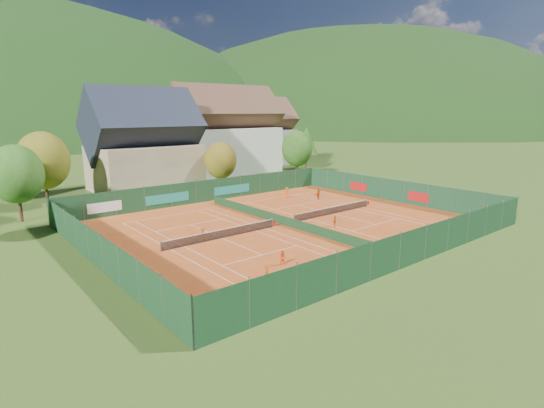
{
  "coord_description": "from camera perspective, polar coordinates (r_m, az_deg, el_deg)",
  "views": [
    {
      "loc": [
        -29.49,
        -34.08,
        12.27
      ],
      "look_at": [
        0.0,
        2.0,
        2.0
      ],
      "focal_mm": 28.0,
      "sensor_mm": 36.0,
      "label": 1
    }
  ],
  "objects": [
    {
      "name": "tree_east_front",
      "position": [
        79.25,
        3.4,
        7.43
      ],
      "size": [
        5.72,
        5.72,
        8.69
      ],
      "color": "#452B18",
      "rests_on": "ground"
    },
    {
      "name": "tennis_net_right",
      "position": [
        52.12,
        8.36,
        -0.75
      ],
      "size": [
        13.3,
        0.1,
        1.02
      ],
      "color": "#59595B",
      "rests_on": "ground"
    },
    {
      "name": "player_left_near",
      "position": [
        31.64,
        -0.77,
        -9.19
      ],
      "size": [
        0.53,
        0.46,
        1.23
      ],
      "primitive_type": "imported",
      "rotation": [
        0.0,
        0.0,
        0.46
      ],
      "color": "#E15614",
      "rests_on": "ground"
    },
    {
      "name": "tennis_net_left",
      "position": [
        42.05,
        -6.58,
        -3.9
      ],
      "size": [
        13.3,
        0.1,
        1.02
      ],
      "color": "#59595B",
      "rests_on": "ground"
    },
    {
      "name": "fence_south",
      "position": [
        36.22,
        18.42,
        -5.53
      ],
      "size": [
        40.0,
        0.04,
        3.0
      ],
      "color": "#13361B",
      "rests_on": "ground"
    },
    {
      "name": "player_right_far_b",
      "position": [
        60.06,
        6.22,
        1.31
      ],
      "size": [
        1.48,
        0.82,
        1.53
      ],
      "primitive_type": "imported",
      "rotation": [
        0.0,
        0.0,
        3.42
      ],
      "color": "#E25514",
      "rests_on": "ground"
    },
    {
      "name": "loose_ball_1",
      "position": [
        42.05,
        12.06,
        -4.77
      ],
      "size": [
        0.07,
        0.07,
        0.07
      ],
      "primitive_type": "sphere",
      "color": "#CCD833",
      "rests_on": "ground"
    },
    {
      "name": "court_markings_right",
      "position": [
        52.12,
        8.23,
        -1.3
      ],
      "size": [
        11.03,
        23.83,
        0.0
      ],
      "color": "white",
      "rests_on": "ground"
    },
    {
      "name": "clay_pad",
      "position": [
        46.7,
        1.55,
        -2.8
      ],
      "size": [
        40.0,
        32.0,
        0.01
      ],
      "primitive_type": "cube",
      "color": "#B94A1B",
      "rests_on": "ground"
    },
    {
      "name": "loose_ball_0",
      "position": [
        35.52,
        -4.09,
        -7.76
      ],
      "size": [
        0.07,
        0.07,
        0.07
      ],
      "primitive_type": "sphere",
      "color": "#CCD833",
      "rests_on": "ground"
    },
    {
      "name": "court_divider",
      "position": [
        46.57,
        1.56,
        -2.21
      ],
      "size": [
        0.03,
        28.8,
        1.0
      ],
      "color": "#133419",
      "rests_on": "ground"
    },
    {
      "name": "tree_east_back",
      "position": [
        92.72,
        -2.45,
        9.0
      ],
      "size": [
        7.15,
        7.15,
        10.86
      ],
      "color": "#4C2B1B",
      "rests_on": "ground"
    },
    {
      "name": "player_right_near",
      "position": [
        46.17,
        8.44,
        -2.32
      ],
      "size": [
        0.78,
        0.62,
        1.24
      ],
      "primitive_type": "imported",
      "rotation": [
        0.0,
        0.0,
        0.52
      ],
      "color": "#D65F13",
      "rests_on": "ground"
    },
    {
      "name": "ball_hopper",
      "position": [
        49.78,
        22.42,
        -2.14
      ],
      "size": [
        0.34,
        0.34,
        0.8
      ],
      "color": "slate",
      "rests_on": "ground"
    },
    {
      "name": "tree_west_mid",
      "position": [
        61.48,
        -28.4,
        5.15
      ],
      "size": [
        6.44,
        6.44,
        9.78
      ],
      "color": "#432818",
      "rests_on": "ground"
    },
    {
      "name": "mountain_backdrop",
      "position": [
        278.65,
        -26.52,
        0.37
      ],
      "size": [
        820.0,
        530.0,
        242.0
      ],
      "color": "black",
      "rests_on": "ground"
    },
    {
      "name": "fence_west",
      "position": [
        36.97,
        -22.73,
        -5.5
      ],
      "size": [
        0.04,
        32.0,
        3.0
      ],
      "color": "#13351B",
      "rests_on": "ground"
    },
    {
      "name": "hotel_block_a",
      "position": [
        83.69,
        -6.34,
        9.01
      ],
      "size": [
        21.6,
        11.0,
        17.25
      ],
      "color": "silver",
      "rests_on": "ground"
    },
    {
      "name": "hotel_block_b",
      "position": [
        98.32,
        -1.98,
        9.13
      ],
      "size": [
        17.28,
        10.0,
        15.5
      ],
      "color": "silver",
      "rests_on": "ground"
    },
    {
      "name": "player_left_far",
      "position": [
        41.77,
        -9.27,
        -3.94
      ],
      "size": [
        0.8,
        0.48,
        1.23
      ],
      "primitive_type": "imported",
      "rotation": [
        0.0,
        0.0,
        3.11
      ],
      "color": "#CB5212",
      "rests_on": "ground"
    },
    {
      "name": "tree_center",
      "position": [
        66.79,
        -6.93,
        5.85
      ],
      "size": [
        5.01,
        5.01,
        7.6
      ],
      "color": "#4D301B",
      "rests_on": "ground"
    },
    {
      "name": "tree_east_mid",
      "position": [
        91.84,
        4.63,
        8.51
      ],
      "size": [
        5.04,
        5.04,
        9.0
      ],
      "color": "#482919",
      "rests_on": "ground"
    },
    {
      "name": "loose_ball_2",
      "position": [
        53.45,
        0.03,
        -0.81
      ],
      "size": [
        0.07,
        0.07,
        0.07
      ],
      "primitive_type": "sphere",
      "color": "#CCD833",
      "rests_on": "ground"
    },
    {
      "name": "player_left_mid",
      "position": [
        34.53,
        1.46,
        -7.26
      ],
      "size": [
        0.78,
        0.77,
        1.27
      ],
      "primitive_type": "imported",
      "rotation": [
        0.0,
        0.0,
        -0.7
      ],
      "color": "#FD5216",
      "rests_on": "ground"
    },
    {
      "name": "ground",
      "position": [
        46.71,
        1.55,
        -2.83
      ],
      "size": [
        600.0,
        600.0,
        0.0
      ],
      "primitive_type": "plane",
      "color": "#345119",
      "rests_on": "ground"
    },
    {
      "name": "fence_east",
      "position": [
        61.07,
        15.89,
        1.78
      ],
      "size": [
        0.09,
        32.0,
        3.0
      ],
      "color": "#153A21",
      "rests_on": "ground"
    },
    {
      "name": "chalet",
      "position": [
        69.56,
        -16.88,
        7.25
      ],
      "size": [
        16.2,
        12.0,
        16.0
      ],
      "color": "#C3B08A",
      "rests_on": "ground"
    },
    {
      "name": "fence_north",
      "position": [
        58.88,
        -9.0,
        1.7
      ],
      "size": [
        40.0,
        0.1,
        3.0
      ],
      "color": "#15391E",
      "rests_on": "ground"
    },
    {
      "name": "player_right_far_a",
      "position": [
        60.97,
        2.02,
        1.55
      ],
      "size": [
        0.89,
        0.78,
        1.53
      ],
      "primitive_type": "imported",
      "rotation": [
        0.0,
        0.0,
        3.62
      ],
      "color": "#EB5814",
      "rests_on": "ground"
    },
    {
      "name": "court_markings_left",
      "position": [
        42.11,
        -6.74,
        -4.58
      ],
      "size": [
        11.03,
        23.83,
        0.0
      ],
      "color": "white",
      "rests_on": "ground"
    },
    {
      "name": "tree_west_front",
      "position": [
        55.02,
        -31.17,
        3.46
      ],
      "size": [
        5.72,
        5.72,
        8.69
      ],
      "color": "#4A2B1A",
      "rests_on": "ground"
    }
  ]
}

